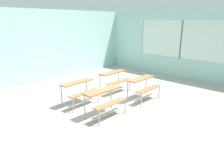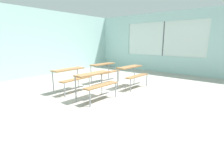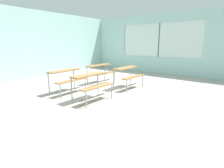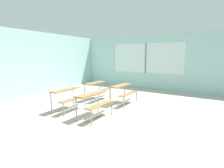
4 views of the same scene
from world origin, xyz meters
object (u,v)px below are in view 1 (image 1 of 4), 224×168
desk_bench_r0c1 (143,84)px  desk_bench_r1c1 (115,77)px  desk_bench_r1c0 (80,88)px  desk_bench_r0c0 (105,97)px

desk_bench_r0c1 → desk_bench_r1c1: 1.24m
desk_bench_r1c0 → desk_bench_r1c1: size_ratio=1.00×
desk_bench_r1c1 → desk_bench_r1c0: bearing=-177.3°
desk_bench_r0c0 → desk_bench_r0c1: bearing=-0.8°
desk_bench_r0c0 → desk_bench_r1c0: 1.15m
desk_bench_r0c0 → desk_bench_r1c1: (1.70, 1.17, 0.00)m
desk_bench_r1c0 → desk_bench_r0c1: bearing=-37.2°
desk_bench_r0c1 → desk_bench_r1c1: (-0.03, 1.24, 0.00)m
desk_bench_r0c0 → desk_bench_r1c1: 2.07m
desk_bench_r1c0 → desk_bench_r1c1: 1.65m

